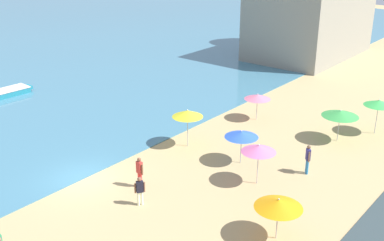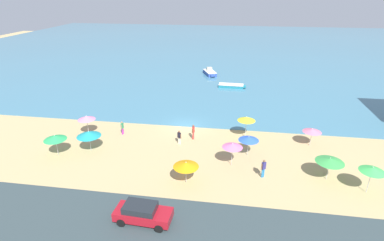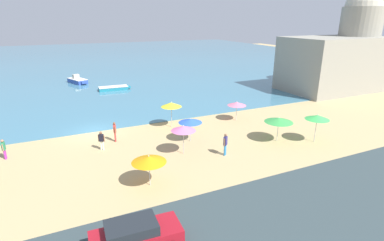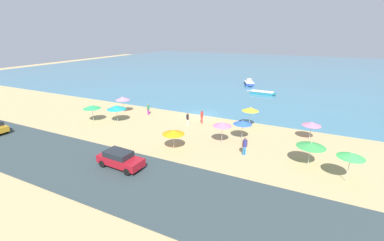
{
  "view_description": "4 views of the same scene",
  "coord_description": "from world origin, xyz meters",
  "px_view_note": "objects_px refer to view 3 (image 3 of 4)",
  "views": [
    {
      "loc": [
        -15.06,
        -20.45,
        13.47
      ],
      "look_at": [
        6.88,
        -2.5,
        2.17
      ],
      "focal_mm": 45.0,
      "sensor_mm": 36.0,
      "label": 1
    },
    {
      "loc": [
        5.88,
        -33.35,
        15.9
      ],
      "look_at": [
        1.11,
        -1.78,
        1.71
      ],
      "focal_mm": 28.0,
      "sensor_mm": 36.0,
      "label": 2
    },
    {
      "loc": [
        -2.66,
        -28.31,
        10.39
      ],
      "look_at": [
        7.67,
        -5.94,
        1.93
      ],
      "focal_mm": 28.0,
      "sensor_mm": 36.0,
      "label": 3
    },
    {
      "loc": [
        14.15,
        -32.1,
        11.33
      ],
      "look_at": [
        0.9,
        -4.93,
        0.86
      ],
      "focal_mm": 24.0,
      "sensor_mm": 36.0,
      "label": 4
    }
  ],
  "objects_px": {
    "beach_umbrella_4": "(190,121)",
    "bather_2": "(4,148)",
    "bather_3": "(115,131)",
    "bather_1": "(225,143)",
    "beach_umbrella_0": "(149,159)",
    "beach_umbrella_5": "(183,128)",
    "beach_umbrella_2": "(171,105)",
    "beach_umbrella_9": "(317,117)",
    "beach_umbrella_6": "(279,120)",
    "beach_umbrella_7": "(237,104)",
    "skiff_offshore": "(78,80)",
    "skiff_nearshore": "(114,88)",
    "bather_0": "(101,140)",
    "harbor_fortress": "(342,55)",
    "parked_car_1": "(135,235)"
  },
  "relations": [
    {
      "from": "bather_1",
      "to": "harbor_fortress",
      "type": "bearing_deg",
      "value": 25.34
    },
    {
      "from": "beach_umbrella_4",
      "to": "bather_2",
      "type": "relative_size",
      "value": 1.32
    },
    {
      "from": "bather_1",
      "to": "skiff_offshore",
      "type": "bearing_deg",
      "value": 103.36
    },
    {
      "from": "beach_umbrella_5",
      "to": "bather_1",
      "type": "height_order",
      "value": "beach_umbrella_5"
    },
    {
      "from": "beach_umbrella_0",
      "to": "beach_umbrella_5",
      "type": "bearing_deg",
      "value": 41.96
    },
    {
      "from": "beach_umbrella_0",
      "to": "skiff_nearshore",
      "type": "relative_size",
      "value": 0.48
    },
    {
      "from": "bather_2",
      "to": "harbor_fortress",
      "type": "height_order",
      "value": "harbor_fortress"
    },
    {
      "from": "beach_umbrella_2",
      "to": "bather_2",
      "type": "distance_m",
      "value": 14.49
    },
    {
      "from": "beach_umbrella_2",
      "to": "skiff_offshore",
      "type": "bearing_deg",
      "value": 104.16
    },
    {
      "from": "beach_umbrella_7",
      "to": "skiff_nearshore",
      "type": "distance_m",
      "value": 21.8
    },
    {
      "from": "bather_2",
      "to": "skiff_offshore",
      "type": "distance_m",
      "value": 28.86
    },
    {
      "from": "beach_umbrella_7",
      "to": "skiff_nearshore",
      "type": "bearing_deg",
      "value": 114.96
    },
    {
      "from": "beach_umbrella_6",
      "to": "beach_umbrella_4",
      "type": "bearing_deg",
      "value": 155.14
    },
    {
      "from": "beach_umbrella_2",
      "to": "beach_umbrella_6",
      "type": "xyz_separation_m",
      "value": [
        7.19,
        -7.35,
        -0.35
      ]
    },
    {
      "from": "skiff_offshore",
      "to": "bather_0",
      "type": "bearing_deg",
      "value": -91.14
    },
    {
      "from": "bather_3",
      "to": "beach_umbrella_4",
      "type": "bearing_deg",
      "value": -23.74
    },
    {
      "from": "beach_umbrella_4",
      "to": "bather_2",
      "type": "height_order",
      "value": "beach_umbrella_4"
    },
    {
      "from": "beach_umbrella_5",
      "to": "beach_umbrella_7",
      "type": "distance_m",
      "value": 9.97
    },
    {
      "from": "beach_umbrella_7",
      "to": "parked_car_1",
      "type": "height_order",
      "value": "beach_umbrella_7"
    },
    {
      "from": "beach_umbrella_7",
      "to": "beach_umbrella_6",
      "type": "bearing_deg",
      "value": -88.4
    },
    {
      "from": "beach_umbrella_6",
      "to": "bather_1",
      "type": "height_order",
      "value": "beach_umbrella_6"
    },
    {
      "from": "bather_1",
      "to": "beach_umbrella_5",
      "type": "bearing_deg",
      "value": 150.53
    },
    {
      "from": "beach_umbrella_4",
      "to": "beach_umbrella_6",
      "type": "bearing_deg",
      "value": -24.86
    },
    {
      "from": "beach_umbrella_2",
      "to": "beach_umbrella_5",
      "type": "distance_m",
      "value": 6.45
    },
    {
      "from": "beach_umbrella_7",
      "to": "bather_3",
      "type": "bearing_deg",
      "value": -177.92
    },
    {
      "from": "beach_umbrella_6",
      "to": "harbor_fortress",
      "type": "bearing_deg",
      "value": 29.62
    },
    {
      "from": "beach_umbrella_4",
      "to": "beach_umbrella_6",
      "type": "distance_m",
      "value": 7.73
    },
    {
      "from": "bather_1",
      "to": "bather_3",
      "type": "relative_size",
      "value": 1.01
    },
    {
      "from": "beach_umbrella_7",
      "to": "bather_3",
      "type": "height_order",
      "value": "beach_umbrella_7"
    },
    {
      "from": "beach_umbrella_5",
      "to": "bather_0",
      "type": "bearing_deg",
      "value": 149.22
    },
    {
      "from": "beach_umbrella_4",
      "to": "bather_2",
      "type": "bearing_deg",
      "value": 169.38
    },
    {
      "from": "beach_umbrella_5",
      "to": "parked_car_1",
      "type": "height_order",
      "value": "beach_umbrella_5"
    },
    {
      "from": "parked_car_1",
      "to": "skiff_nearshore",
      "type": "height_order",
      "value": "parked_car_1"
    },
    {
      "from": "skiff_offshore",
      "to": "harbor_fortress",
      "type": "height_order",
      "value": "harbor_fortress"
    },
    {
      "from": "beach_umbrella_2",
      "to": "bather_1",
      "type": "relative_size",
      "value": 1.43
    },
    {
      "from": "beach_umbrella_0",
      "to": "beach_umbrella_5",
      "type": "relative_size",
      "value": 0.92
    },
    {
      "from": "beach_umbrella_6",
      "to": "beach_umbrella_9",
      "type": "xyz_separation_m",
      "value": [
        2.86,
        -1.53,
        0.31
      ]
    },
    {
      "from": "parked_car_1",
      "to": "skiff_nearshore",
      "type": "distance_m",
      "value": 34.31
    },
    {
      "from": "beach_umbrella_5",
      "to": "bather_2",
      "type": "distance_m",
      "value": 13.91
    },
    {
      "from": "beach_umbrella_6",
      "to": "skiff_offshore",
      "type": "height_order",
      "value": "beach_umbrella_6"
    },
    {
      "from": "bather_0",
      "to": "harbor_fortress",
      "type": "height_order",
      "value": "harbor_fortress"
    },
    {
      "from": "beach_umbrella_4",
      "to": "skiff_nearshore",
      "type": "bearing_deg",
      "value": 95.86
    },
    {
      "from": "bather_2",
      "to": "bather_1",
      "type": "bearing_deg",
      "value": -22.47
    },
    {
      "from": "beach_umbrella_2",
      "to": "bather_1",
      "type": "xyz_separation_m",
      "value": [
        1.49,
        -7.93,
        -1.29
      ]
    },
    {
      "from": "bather_3",
      "to": "beach_umbrella_2",
      "type": "bearing_deg",
      "value": 13.67
    },
    {
      "from": "bather_3",
      "to": "bather_1",
      "type": "bearing_deg",
      "value": -41.35
    },
    {
      "from": "beach_umbrella_2",
      "to": "beach_umbrella_9",
      "type": "xyz_separation_m",
      "value": [
        10.06,
        -8.89,
        -0.03
      ]
    },
    {
      "from": "beach_umbrella_6",
      "to": "beach_umbrella_7",
      "type": "height_order",
      "value": "beach_umbrella_6"
    },
    {
      "from": "beach_umbrella_0",
      "to": "bather_3",
      "type": "height_order",
      "value": "beach_umbrella_0"
    },
    {
      "from": "beach_umbrella_4",
      "to": "bather_0",
      "type": "distance_m",
      "value": 7.61
    }
  ]
}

